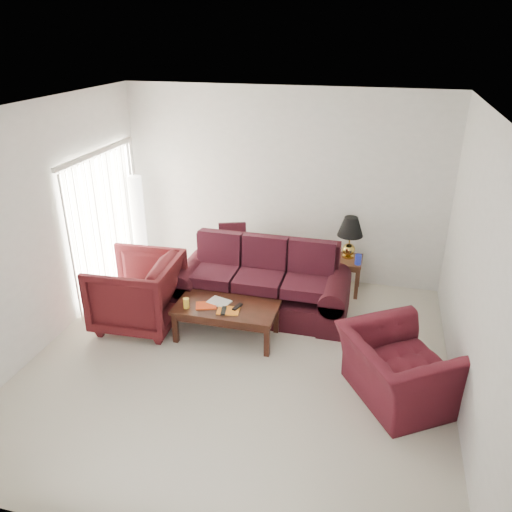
{
  "coord_description": "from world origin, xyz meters",
  "views": [
    {
      "loc": [
        1.47,
        -4.83,
        3.74
      ],
      "look_at": [
        0.0,
        0.85,
        1.05
      ],
      "focal_mm": 35.0,
      "sensor_mm": 36.0,
      "label": 1
    }
  ],
  "objects_px": {
    "sofa": "(261,280)",
    "armchair_left": "(137,292)",
    "floor_lamp": "(139,223)",
    "armchair_right": "(398,369)",
    "coffee_table": "(227,322)",
    "end_table": "(344,275)"
  },
  "relations": [
    {
      "from": "sofa",
      "to": "floor_lamp",
      "type": "bearing_deg",
      "value": 155.0
    },
    {
      "from": "end_table",
      "to": "floor_lamp",
      "type": "height_order",
      "value": "floor_lamp"
    },
    {
      "from": "floor_lamp",
      "to": "coffee_table",
      "type": "distance_m",
      "value": 2.65
    },
    {
      "from": "sofa",
      "to": "armchair_left",
      "type": "xyz_separation_m",
      "value": [
        -1.54,
        -0.73,
        -0.0
      ]
    },
    {
      "from": "armchair_right",
      "to": "sofa",
      "type": "bearing_deg",
      "value": 20.04
    },
    {
      "from": "floor_lamp",
      "to": "armchair_right",
      "type": "bearing_deg",
      "value": -28.69
    },
    {
      "from": "end_table",
      "to": "armchair_right",
      "type": "relative_size",
      "value": 0.47
    },
    {
      "from": "sofa",
      "to": "armchair_left",
      "type": "height_order",
      "value": "sofa"
    },
    {
      "from": "armchair_right",
      "to": "end_table",
      "type": "bearing_deg",
      "value": -14.4
    },
    {
      "from": "sofa",
      "to": "coffee_table",
      "type": "relative_size",
      "value": 1.84
    },
    {
      "from": "armchair_right",
      "to": "coffee_table",
      "type": "bearing_deg",
      "value": 39.73
    },
    {
      "from": "end_table",
      "to": "floor_lamp",
      "type": "bearing_deg",
      "value": -179.17
    },
    {
      "from": "sofa",
      "to": "armchair_right",
      "type": "height_order",
      "value": "sofa"
    },
    {
      "from": "sofa",
      "to": "armchair_left",
      "type": "bearing_deg",
      "value": -158.68
    },
    {
      "from": "armchair_left",
      "to": "armchair_right",
      "type": "xyz_separation_m",
      "value": [
        3.43,
        -0.68,
        -0.12
      ]
    },
    {
      "from": "end_table",
      "to": "coffee_table",
      "type": "xyz_separation_m",
      "value": [
        -1.37,
        -1.67,
        -0.04
      ]
    },
    {
      "from": "end_table",
      "to": "coffee_table",
      "type": "distance_m",
      "value": 2.16
    },
    {
      "from": "floor_lamp",
      "to": "coffee_table",
      "type": "height_order",
      "value": "floor_lamp"
    },
    {
      "from": "floor_lamp",
      "to": "coffee_table",
      "type": "relative_size",
      "value": 1.23
    },
    {
      "from": "floor_lamp",
      "to": "armchair_left",
      "type": "height_order",
      "value": "floor_lamp"
    },
    {
      "from": "armchair_left",
      "to": "coffee_table",
      "type": "distance_m",
      "value": 1.29
    },
    {
      "from": "coffee_table",
      "to": "floor_lamp",
      "type": "bearing_deg",
      "value": 131.26
    }
  ]
}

